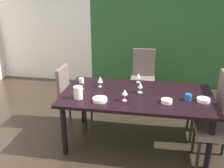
# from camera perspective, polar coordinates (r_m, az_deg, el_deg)

# --- Properties ---
(ground_plane) EXTENTS (5.93, 5.77, 0.02)m
(ground_plane) POSITION_cam_1_polar(r_m,az_deg,el_deg) (3.44, -5.41, -16.17)
(ground_plane) COLOR #2D231A
(back_panel_interior) EXTENTS (2.33, 0.10, 2.57)m
(back_panel_interior) POSITION_cam_1_polar(r_m,az_deg,el_deg) (6.09, -15.71, 12.89)
(back_panel_interior) COLOR silver
(back_panel_interior) RESTS_ON ground_plane
(garden_window_panel) EXTENTS (3.60, 0.10, 2.57)m
(garden_window_panel) POSITION_cam_1_polar(r_m,az_deg,el_deg) (5.54, 14.03, 12.30)
(garden_window_panel) COLOR #275226
(garden_window_panel) RESTS_ON ground_plane
(dining_table) EXTENTS (1.99, 1.08, 0.74)m
(dining_table) POSITION_cam_1_polar(r_m,az_deg,el_deg) (3.38, 5.79, -3.37)
(dining_table) COLOR black
(dining_table) RESTS_ON ground_plane
(chair_right_near) EXTENTS (0.44, 0.44, 0.95)m
(chair_right_near) POSITION_cam_1_polar(r_m,az_deg,el_deg) (3.27, 23.92, -8.78)
(chair_right_near) COLOR #68554E
(chair_right_near) RESTS_ON ground_plane
(chair_right_far) EXTENTS (0.44, 0.44, 1.00)m
(chair_right_far) POSITION_cam_1_polar(r_m,az_deg,el_deg) (3.81, 21.96, -3.95)
(chair_right_far) COLOR #68554E
(chair_right_far) RESTS_ON ground_plane
(chair_left_far) EXTENTS (0.44, 0.44, 0.96)m
(chair_left_far) POSITION_cam_1_polar(r_m,az_deg,el_deg) (3.92, -9.30, -2.18)
(chair_left_far) COLOR #68554E
(chair_left_far) RESTS_ON ground_plane
(chair_head_far) EXTENTS (0.44, 0.45, 1.02)m
(chair_head_far) POSITION_cam_1_polar(r_m,az_deg,el_deg) (4.73, 7.10, 2.28)
(chair_head_far) COLOR #68554E
(chair_head_far) RESTS_ON ground_plane
(wine_glass_front) EXTENTS (0.07, 0.07, 0.15)m
(wine_glass_front) POSITION_cam_1_polar(r_m,az_deg,el_deg) (3.74, 6.06, 1.84)
(wine_glass_front) COLOR silver
(wine_glass_front) RESTS_ON dining_table
(wine_glass_east) EXTENTS (0.07, 0.07, 0.15)m
(wine_glass_east) POSITION_cam_1_polar(r_m,az_deg,el_deg) (3.10, 2.95, -1.90)
(wine_glass_east) COLOR silver
(wine_glass_east) RESTS_ON dining_table
(wine_glass_near_window) EXTENTS (0.07, 0.07, 0.15)m
(wine_glass_near_window) POSITION_cam_1_polar(r_m,az_deg,el_deg) (3.37, 6.49, -0.29)
(wine_glass_near_window) COLOR silver
(wine_glass_near_window) RESTS_ON dining_table
(wine_glass_west) EXTENTS (0.08, 0.08, 0.16)m
(wine_glass_west) POSITION_cam_1_polar(r_m,az_deg,el_deg) (3.55, -2.74, 1.03)
(wine_glass_west) COLOR silver
(wine_glass_west) RESTS_ON dining_table
(serving_bowl_north) EXTENTS (0.16, 0.16, 0.04)m
(serving_bowl_north) POSITION_cam_1_polar(r_m,az_deg,el_deg) (3.31, 20.17, -3.43)
(serving_bowl_north) COLOR white
(serving_bowl_north) RESTS_ON dining_table
(serving_bowl_corner) EXTENTS (0.14, 0.14, 0.05)m
(serving_bowl_corner) POSITION_cam_1_polar(r_m,az_deg,el_deg) (3.15, 12.39, -3.83)
(serving_bowl_corner) COLOR beige
(serving_bowl_corner) RESTS_ON dining_table
(serving_bowl_rear) EXTENTS (0.19, 0.19, 0.04)m
(serving_bowl_rear) POSITION_cam_1_polar(r_m,az_deg,el_deg) (3.13, -2.78, -3.55)
(serving_bowl_rear) COLOR #F3F0C4
(serving_bowl_rear) RESTS_ON dining_table
(cup_center) EXTENTS (0.08, 0.08, 0.07)m
(cup_center) POSITION_cam_1_polar(r_m,az_deg,el_deg) (3.74, -7.03, 0.79)
(cup_center) COLOR silver
(cup_center) RESTS_ON dining_table
(cup_right) EXTENTS (0.08, 0.08, 0.08)m
(cup_right) POSITION_cam_1_polar(r_m,az_deg,el_deg) (3.29, 17.01, -2.87)
(cup_right) COLOR #185C98
(cup_right) RESTS_ON dining_table
(pitcher_left) EXTENTS (0.13, 0.12, 0.16)m
(pitcher_left) POSITION_cam_1_polar(r_m,az_deg,el_deg) (3.20, -7.71, -1.93)
(pitcher_left) COLOR silver
(pitcher_left) RESTS_ON dining_table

